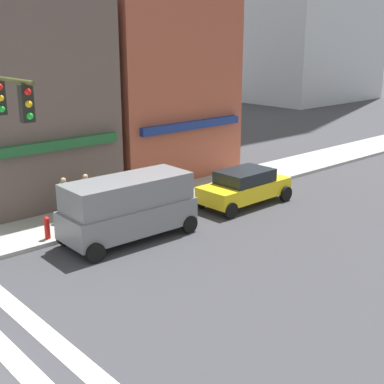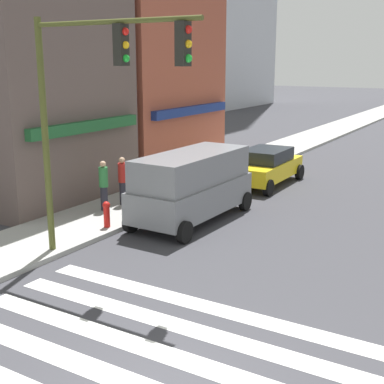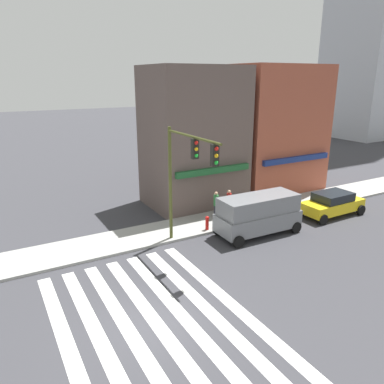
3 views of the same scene
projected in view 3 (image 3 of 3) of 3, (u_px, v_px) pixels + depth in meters
The scene contains 11 objects.
ground_plane at pixel (156, 322), 14.14m from camera, with size 200.00×200.00×0.00m, color #38383D.
sidewalk_left at pixel (99, 246), 20.37m from camera, with size 120.00×3.00×0.15m.
crosswalk_stripes at pixel (155, 322), 14.14m from camera, with size 6.93×10.80×0.01m.
storefront_row at pixel (239, 133), 27.95m from camera, with size 14.26×5.30×9.77m.
traffic_signal at pixel (186, 167), 18.42m from camera, with size 0.32×4.95×6.41m.
van_grey at pixel (258, 213), 21.73m from camera, with size 5.04×2.22×2.34m.
sedan_yellow at pixel (332, 203), 24.79m from camera, with size 4.43×2.02×1.59m.
pedestrian_green_top at pixel (216, 204), 23.89m from camera, with size 0.32×0.32×1.77m.
pedestrian_white_shirt at pixel (233, 208), 23.15m from camera, with size 0.32×0.32×1.77m.
pedestrian_red_jacket at pixel (229, 203), 24.24m from camera, with size 0.32×0.32×1.77m.
fire_hydrant at pixel (207, 222), 22.20m from camera, with size 0.24×0.24×0.84m.
Camera 3 is at (-4.70, -11.19, 8.89)m, focal length 35.00 mm.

